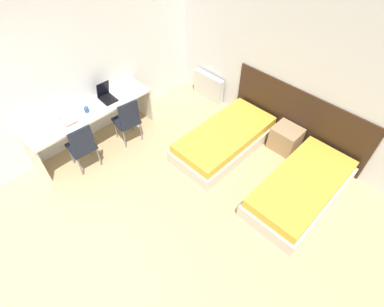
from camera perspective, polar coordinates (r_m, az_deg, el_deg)
ground_plane at (r=4.55m, az=-22.75°, el=-20.46°), size 20.00×20.00×0.00m
wall_back at (r=5.44m, az=15.22°, el=16.61°), size 5.19×0.05×2.70m
wall_left at (r=5.48m, az=-18.30°, el=16.14°), size 0.05×5.26×2.70m
headboard_panel at (r=5.60m, az=19.42°, el=6.33°), size 2.60×0.03×1.10m
bed_near_window at (r=5.43m, az=6.27°, el=2.67°), size 0.95×1.95×0.40m
bed_near_door at (r=4.98m, az=20.02°, el=-6.27°), size 0.95×1.95×0.40m
nightstand at (r=5.63m, az=17.38°, el=2.76°), size 0.47×0.42×0.45m
radiator at (r=6.55m, az=3.15°, el=12.65°), size 0.74×0.12×0.56m
desk at (r=5.51m, az=-18.50°, el=6.59°), size 0.57×2.24×0.76m
chair_near_laptop at (r=5.44m, az=-12.20°, el=6.39°), size 0.46×0.46×0.94m
chair_near_notebook at (r=5.16m, az=-20.23°, el=1.47°), size 0.44×0.44×0.94m
laptop at (r=5.55m, az=-16.02°, el=10.56°), size 0.33×0.25×0.32m
open_notebook at (r=5.33m, az=-22.52°, el=5.99°), size 0.31×0.21×0.02m
mug at (r=5.37m, az=-19.45°, el=7.90°), size 0.08×0.08×0.09m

